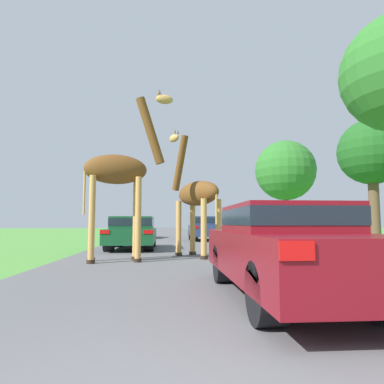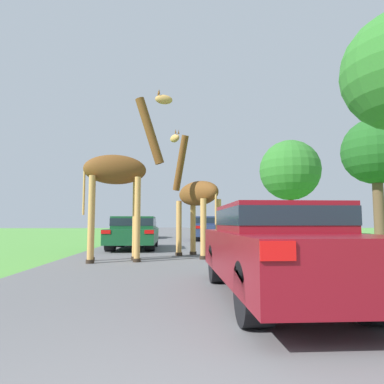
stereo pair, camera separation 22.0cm
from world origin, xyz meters
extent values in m
cube|color=#5B5B5E|center=(0.00, 30.00, 0.00)|extent=(7.47, 120.00, 0.00)
cylinder|color=tan|center=(0.00, 10.73, 0.96)|extent=(0.19, 0.19, 1.91)
cylinder|color=#2D2319|center=(0.00, 10.73, 0.06)|extent=(0.25, 0.25, 0.11)
cylinder|color=tan|center=(0.52, 11.04, 0.96)|extent=(0.19, 0.19, 1.91)
cylinder|color=#2D2319|center=(0.52, 11.04, 0.06)|extent=(0.25, 0.25, 0.11)
cylinder|color=tan|center=(0.75, 9.47, 0.96)|extent=(0.19, 0.19, 1.91)
cylinder|color=#2D2319|center=(0.75, 9.47, 0.06)|extent=(0.25, 0.25, 0.11)
cylinder|color=tan|center=(1.27, 9.78, 0.96)|extent=(0.19, 0.19, 1.91)
cylinder|color=#2D2319|center=(1.27, 9.78, 0.06)|extent=(0.25, 0.25, 0.11)
ellipsoid|color=brown|center=(0.63, 10.26, 2.14)|extent=(1.68, 2.17, 0.84)
cylinder|color=brown|center=(0.07, 11.20, 3.35)|extent=(0.67, 0.89, 2.04)
ellipsoid|color=tan|center=(-0.15, 11.58, 4.38)|extent=(0.49, 0.60, 0.30)
cylinder|color=tan|center=(1.14, 9.40, 1.62)|extent=(0.07, 0.07, 1.05)
cone|color=brown|center=(-0.12, 11.40, 4.61)|extent=(0.07, 0.07, 0.16)
cone|color=brown|center=(-0.01, 11.46, 4.61)|extent=(0.07, 0.07, 0.16)
cylinder|color=tan|center=(-1.39, 9.45, 1.25)|extent=(0.18, 0.18, 2.50)
cylinder|color=#2D2319|center=(-1.39, 9.45, 0.05)|extent=(0.23, 0.23, 0.11)
cylinder|color=tan|center=(-1.26, 8.83, 1.25)|extent=(0.18, 0.18, 2.50)
cylinder|color=#2D2319|center=(-1.26, 8.83, 0.05)|extent=(0.23, 0.23, 0.11)
cylinder|color=tan|center=(-2.67, 9.20, 1.25)|extent=(0.18, 0.18, 2.50)
cylinder|color=#2D2319|center=(-2.67, 9.20, 0.05)|extent=(0.23, 0.23, 0.11)
cylinder|color=tan|center=(-2.54, 8.57, 1.25)|extent=(0.18, 0.18, 2.50)
cylinder|color=#2D2319|center=(-2.54, 8.57, 0.05)|extent=(0.23, 0.23, 0.11)
ellipsoid|color=brown|center=(-1.97, 9.01, 2.74)|extent=(1.98, 1.10, 0.90)
cylinder|color=brown|center=(-0.96, 9.22, 4.01)|extent=(0.96, 0.46, 2.12)
ellipsoid|color=tan|center=(-0.52, 9.30, 5.06)|extent=(0.60, 0.35, 0.30)
cylinder|color=tan|center=(-2.83, 8.84, 2.06)|extent=(0.06, 0.06, 1.37)
cone|color=brown|center=(-0.70, 9.33, 5.29)|extent=(0.07, 0.07, 0.16)
cone|color=brown|center=(-0.68, 9.20, 5.29)|extent=(0.07, 0.07, 0.16)
cube|color=maroon|center=(1.34, 3.86, 0.65)|extent=(1.71, 4.64, 0.69)
cube|color=maroon|center=(1.34, 3.86, 1.20)|extent=(1.54, 2.09, 0.42)
cube|color=#19232D|center=(1.34, 3.86, 1.22)|extent=(1.55, 2.11, 0.25)
cube|color=red|center=(0.64, 1.53, 0.89)|extent=(0.31, 0.03, 0.17)
cylinder|color=black|center=(0.66, 5.25, 0.36)|extent=(0.34, 0.71, 0.71)
cylinder|color=black|center=(2.02, 5.25, 0.36)|extent=(0.34, 0.71, 0.71)
cylinder|color=black|center=(0.66, 2.47, 0.36)|extent=(0.34, 0.71, 0.71)
cube|color=navy|center=(2.13, 21.26, 0.65)|extent=(1.92, 4.21, 0.69)
cube|color=navy|center=(2.13, 21.26, 1.28)|extent=(1.73, 1.89, 0.58)
cube|color=#19232D|center=(2.13, 21.26, 1.31)|extent=(1.74, 1.91, 0.35)
cube|color=red|center=(1.34, 19.14, 0.90)|extent=(0.35, 0.03, 0.17)
cube|color=red|center=(2.91, 19.14, 0.90)|extent=(0.35, 0.03, 0.17)
cylinder|color=black|center=(1.36, 22.52, 0.36)|extent=(0.38, 0.71, 0.71)
cylinder|color=black|center=(2.89, 22.52, 0.36)|extent=(0.38, 0.71, 0.71)
cylinder|color=black|center=(1.36, 20.00, 0.36)|extent=(0.38, 0.71, 0.71)
cylinder|color=black|center=(2.89, 20.00, 0.36)|extent=(0.38, 0.71, 0.71)
cube|color=#144C28|center=(-1.91, 14.02, 0.59)|extent=(1.98, 4.52, 0.60)
cube|color=#144C28|center=(-1.91, 14.02, 1.15)|extent=(1.78, 2.04, 0.53)
cube|color=#19232D|center=(-1.91, 14.02, 1.18)|extent=(1.80, 2.06, 0.32)
cube|color=red|center=(-2.73, 11.75, 0.80)|extent=(0.36, 0.03, 0.14)
cube|color=red|center=(-1.10, 11.75, 0.80)|extent=(0.36, 0.03, 0.14)
cylinder|color=black|center=(-2.71, 15.38, 0.34)|extent=(0.40, 0.67, 0.67)
cylinder|color=black|center=(-1.12, 15.38, 0.34)|extent=(0.40, 0.67, 0.67)
cylinder|color=black|center=(-2.71, 12.67, 0.34)|extent=(0.40, 0.67, 0.67)
cylinder|color=black|center=(-1.12, 12.67, 0.34)|extent=(0.40, 0.67, 0.67)
cube|color=black|center=(-2.30, 25.45, 0.55)|extent=(1.72, 4.38, 0.59)
cube|color=black|center=(-2.30, 25.45, 1.08)|extent=(1.55, 1.97, 0.49)
cube|color=#19232D|center=(-2.30, 25.45, 1.11)|extent=(1.57, 1.99, 0.29)
cube|color=red|center=(-3.01, 23.25, 0.75)|extent=(0.31, 0.03, 0.14)
cube|color=red|center=(-1.59, 23.25, 0.75)|extent=(0.31, 0.03, 0.14)
cylinder|color=black|center=(-2.99, 26.76, 0.30)|extent=(0.34, 0.59, 0.59)
cylinder|color=black|center=(-1.61, 26.76, 0.30)|extent=(0.34, 0.59, 0.59)
cylinder|color=black|center=(-2.99, 24.13, 0.30)|extent=(0.34, 0.59, 0.59)
cylinder|color=black|center=(-1.61, 24.13, 0.30)|extent=(0.34, 0.59, 0.59)
cylinder|color=brown|center=(11.12, 16.83, 2.30)|extent=(0.56, 0.56, 4.60)
sphere|color=#1E561E|center=(11.12, 16.83, 5.16)|extent=(3.70, 3.70, 3.70)
cylinder|color=brown|center=(11.31, 31.23, 2.71)|extent=(0.48, 0.48, 5.43)
sphere|color=#2D7028|center=(11.31, 31.23, 6.31)|extent=(5.90, 5.90, 5.90)
camera|label=1|loc=(-0.47, -1.31, 1.13)|focal=32.00mm
camera|label=2|loc=(-0.25, -1.33, 1.13)|focal=32.00mm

